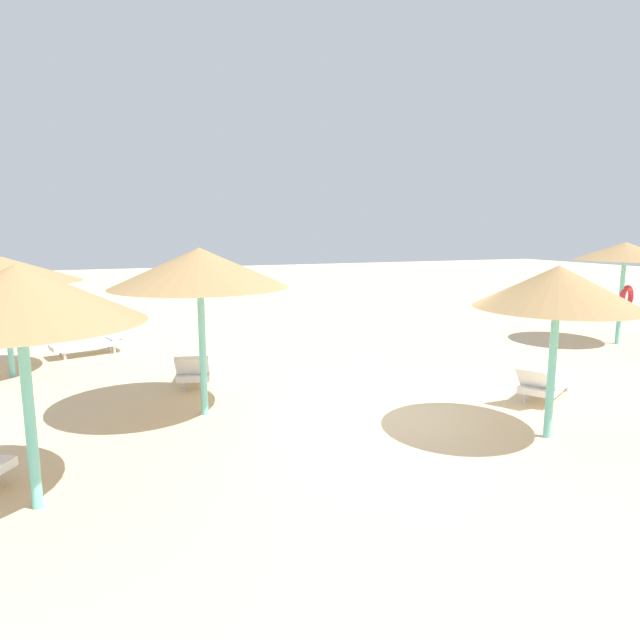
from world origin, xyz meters
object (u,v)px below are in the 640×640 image
at_px(parasol_1, 3,270).
at_px(lounger_4, 546,382).
at_px(parasol_0, 18,295).
at_px(bench_0, 73,310).
at_px(parasol_2, 625,253).
at_px(lounger_3, 196,369).
at_px(parasol_4, 558,287).
at_px(parasol_3, 200,268).
at_px(lounger_1, 93,343).

relative_size(parasol_1, lounger_4, 1.61).
bearing_deg(parasol_0, bench_0, 91.17).
height_order(parasol_0, parasol_2, parasol_2).
relative_size(parasol_0, lounger_3, 1.43).
bearing_deg(lounger_3, parasol_4, -47.49).
height_order(parasol_2, lounger_4, parasol_2).
xyz_separation_m(parasol_3, bench_0, (-2.64, 11.76, -2.20)).
relative_size(parasol_4, lounger_4, 1.37).
xyz_separation_m(parasol_1, bench_0, (0.85, 7.73, -1.99)).
relative_size(parasol_2, lounger_3, 1.45).
height_order(parasol_0, parasol_4, parasol_0).
bearing_deg(lounger_3, lounger_1, 118.91).
bearing_deg(parasol_2, parasol_1, 170.93).
distance_m(parasol_2, lounger_1, 14.50).
xyz_separation_m(lounger_3, bench_0, (-2.80, 9.80, 0.02)).
distance_m(parasol_3, lounger_4, 6.73).
relative_size(parasol_2, lounger_4, 1.47).
bearing_deg(lounger_4, lounger_3, 149.81).
distance_m(parasol_1, parasol_3, 5.34).
bearing_deg(lounger_1, parasol_0, -93.29).
relative_size(parasol_2, parasol_4, 1.07).
bearing_deg(parasol_3, lounger_1, 108.35).
bearing_deg(parasol_3, lounger_3, 85.18).
bearing_deg(parasol_0, parasol_4, -4.37).
bearing_deg(parasol_3, bench_0, 102.63).
bearing_deg(bench_0, lounger_4, -56.49).
bearing_deg(lounger_3, parasol_3, -94.82).
xyz_separation_m(parasol_1, parasol_2, (15.34, -2.45, 0.23)).
xyz_separation_m(parasol_2, lounger_1, (-13.73, 4.08, -2.25)).
xyz_separation_m(parasol_0, lounger_1, (0.47, 8.15, -2.16)).
relative_size(lounger_3, bench_0, 1.30).
height_order(parasol_1, lounger_3, parasol_1).
height_order(parasol_2, parasol_3, parasol_3).
height_order(parasol_3, parasol_4, parasol_3).
height_order(parasol_3, lounger_1, parasol_3).
height_order(parasol_0, lounger_1, parasol_0).
relative_size(parasol_3, lounger_3, 1.52).
xyz_separation_m(parasol_2, lounger_3, (-11.69, 0.38, -2.24)).
height_order(lounger_4, bench_0, lounger_4).
distance_m(parasol_0, parasol_4, 7.11).
distance_m(parasol_2, lounger_3, 11.91).
xyz_separation_m(parasol_1, parasol_3, (3.49, -4.03, 0.21)).
height_order(parasol_4, lounger_3, parasol_4).
xyz_separation_m(parasol_2, parasol_3, (-11.85, -1.58, -0.02)).
distance_m(parasol_1, parasol_2, 15.54).
relative_size(parasol_2, parasol_3, 0.96).
relative_size(parasol_1, parasol_2, 1.09).
height_order(lounger_1, lounger_4, lounger_4).
bearing_deg(lounger_1, lounger_4, -41.80).
height_order(parasol_2, parasol_4, parasol_2).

